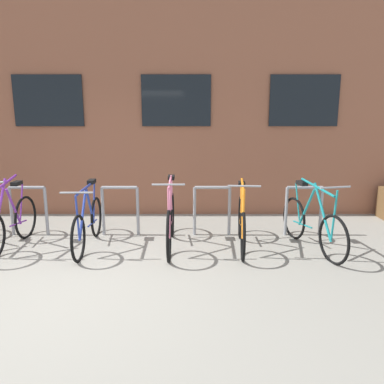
{
  "coord_description": "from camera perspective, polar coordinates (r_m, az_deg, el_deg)",
  "views": [
    {
      "loc": [
        1.5,
        -3.97,
        1.96
      ],
      "look_at": [
        1.52,
        1.6,
        0.79
      ],
      "focal_mm": 34.72,
      "sensor_mm": 36.0,
      "label": 1
    }
  ],
  "objects": [
    {
      "name": "ground_plane",
      "position": [
        4.68,
        -19.47,
        -13.62
      ],
      "size": [
        42.0,
        42.0,
        0.0
      ],
      "primitive_type": "plane",
      "color": "gray"
    },
    {
      "name": "storefront_building",
      "position": [
        9.97,
        -9.22,
        15.0
      ],
      "size": [
        28.0,
        5.37,
        5.06
      ],
      "color": "brown",
      "rests_on": "ground"
    },
    {
      "name": "bike_rack",
      "position": [
        6.16,
        -11.25,
        -2.01
      ],
      "size": [
        6.62,
        0.05,
        0.82
      ],
      "color": "gray",
      "rests_on": "ground"
    },
    {
      "name": "bicycle_pink",
      "position": [
        5.57,
        -3.57,
        -4.44
      ],
      "size": [
        0.44,
        1.81,
        1.08
      ],
      "color": "black",
      "rests_on": "ground"
    },
    {
      "name": "bicycle_blue",
      "position": [
        5.78,
        -15.95,
        -4.6
      ],
      "size": [
        0.44,
        1.74,
        0.98
      ],
      "color": "black",
      "rests_on": "ground"
    },
    {
      "name": "bicycle_orange",
      "position": [
        5.58,
        7.37,
        -4.7
      ],
      "size": [
        0.44,
        1.64,
        1.05
      ],
      "color": "black",
      "rests_on": "ground"
    },
    {
      "name": "bicycle_purple",
      "position": [
        6.13,
        -26.48,
        -4.29
      ],
      "size": [
        0.44,
        1.68,
        1.11
      ],
      "color": "black",
      "rests_on": "ground"
    },
    {
      "name": "bicycle_teal",
      "position": [
        5.74,
        17.69,
        -4.7
      ],
      "size": [
        0.55,
        1.71,
        1.06
      ],
      "color": "black",
      "rests_on": "ground"
    }
  ]
}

